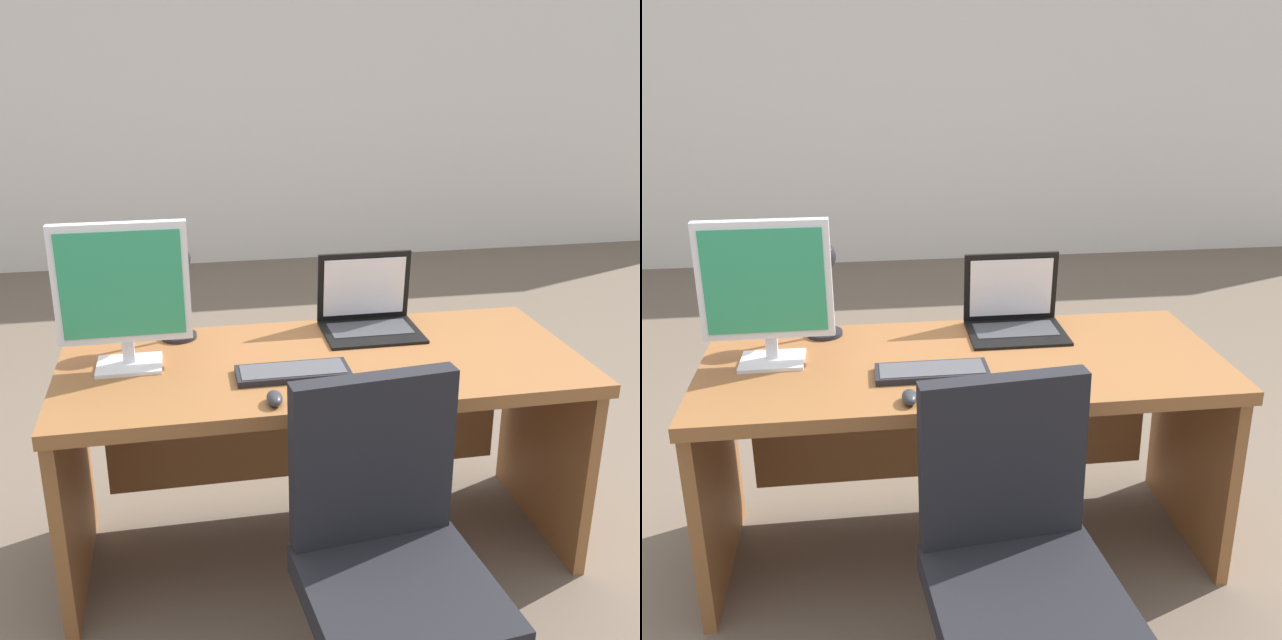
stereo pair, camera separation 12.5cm
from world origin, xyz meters
TOP-DOWN VIEW (x-y plane):
  - ground at (0.00, 1.50)m, footprint 12.00×12.00m
  - back_wall at (0.00, 3.85)m, footprint 10.00×0.10m
  - desk at (0.00, 0.04)m, footprint 1.66×0.72m
  - monitor at (-0.60, 0.05)m, footprint 0.40×0.16m
  - laptop at (0.21, 0.26)m, footprint 0.34×0.27m
  - keyboard at (-0.11, -0.11)m, footprint 0.35×0.13m
  - mouse at (-0.19, -0.29)m, footprint 0.04×0.08m
  - desk_lamp at (-0.45, 0.25)m, footprint 0.12×0.14m
  - office_chair at (0.05, -0.68)m, footprint 0.56×0.56m

SIDE VIEW (x-z plane):
  - ground at x=0.00m, z-range 0.00..0.00m
  - office_chair at x=0.05m, z-range -0.09..0.80m
  - desk at x=0.00m, z-range 0.17..0.89m
  - keyboard at x=-0.11m, z-range 0.72..0.74m
  - mouse at x=-0.19m, z-range 0.72..0.76m
  - laptop at x=0.21m, z-range 0.67..0.93m
  - desk_lamp at x=-0.45m, z-range 0.79..1.14m
  - monitor at x=-0.60m, z-range 0.75..1.20m
  - back_wall at x=0.00m, z-range 0.00..2.80m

